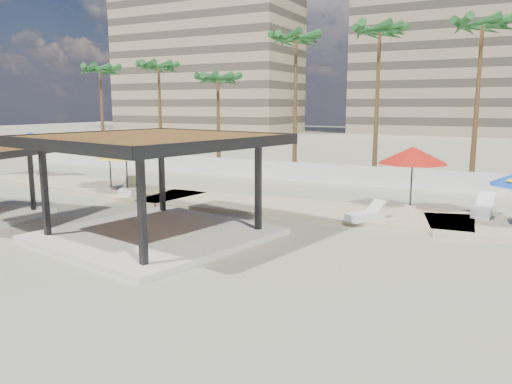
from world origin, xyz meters
TOP-DOWN VIEW (x-y plane):
  - ground at (0.00, 0.00)m, footprint 200.00×200.00m
  - promenade at (2.00, 7.67)m, footprint 44.45×7.97m
  - boundary_wall at (0.00, 16.00)m, footprint 56.00×0.30m
  - building_west at (-42.00, 68.00)m, footprint 34.00×16.00m
  - building_mid at (4.00, 78.00)m, footprint 38.00×16.00m
  - pavilion_central at (-0.70, -0.07)m, footprint 9.07×9.07m
  - umbrella_a at (-18.50, 8.84)m, footprint 4.18×4.18m
  - umbrella_b at (-7.25, 5.80)m, footprint 3.54×3.54m
  - umbrella_c at (7.05, 9.11)m, footprint 3.93×3.93m
  - umbrella_f at (-9.37, 6.79)m, footprint 3.72×3.72m
  - lounger_a at (-7.42, 6.09)m, footprint 1.71×2.28m
  - lounger_b at (5.81, 5.84)m, footprint 1.42×2.05m
  - lounger_d at (10.19, 9.25)m, footprint 0.88×2.32m
  - palm_a at (-21.00, 18.30)m, footprint 3.00×3.00m
  - palm_b at (-15.00, 18.70)m, footprint 3.00×3.00m
  - palm_c at (-9.00, 18.10)m, footprint 3.00×3.00m
  - palm_d at (-3.00, 18.90)m, footprint 3.00×3.00m
  - palm_e at (3.00, 18.40)m, footprint 3.00×3.00m
  - palm_f at (9.00, 18.60)m, footprint 3.00×3.00m

SIDE VIEW (x-z plane):
  - ground at x=0.00m, z-range 0.00..0.00m
  - promenade at x=2.00m, z-range -0.06..0.18m
  - lounger_b at x=5.81m, z-range -0.01..0.73m
  - lounger_a at x=-7.42m, z-range -0.04..0.80m
  - lounger_d at x=10.19m, z-range -0.04..0.82m
  - boundary_wall at x=0.00m, z-range 0.00..1.20m
  - pavilion_central at x=-0.70m, z-range 0.38..4.29m
  - umbrella_b at x=-7.25m, z-range 1.16..3.89m
  - umbrella_c at x=7.05m, z-range 1.23..4.13m
  - umbrella_f at x=-9.37m, z-range 1.24..4.20m
  - umbrella_a at x=-18.50m, z-range 1.24..4.21m
  - palm_c at x=-9.00m, z-range 2.80..10.57m
  - palm_a at x=-21.00m, z-range 3.28..12.11m
  - palm_b at x=-15.00m, z-range 3.31..12.22m
  - palm_d at x=-3.00m, z-range 3.98..14.41m
  - palm_f at x=9.00m, z-range 4.01..14.53m
  - palm_e at x=3.00m, z-range 4.02..14.54m
  - building_mid at x=4.00m, z-range -0.93..29.47m
  - building_west at x=-42.00m, z-range -0.93..31.47m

